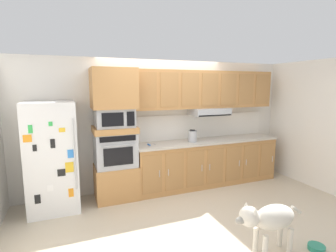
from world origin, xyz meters
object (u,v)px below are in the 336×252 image
microwave (114,118)px  dog (269,219)px  screwdriver (149,145)px  electric_kettle (192,136)px  built_in_oven (115,149)px  dog_food_bowl (316,247)px  refrigerator (52,157)px

microwave → dog: bearing=-58.7°
screwdriver → electric_kettle: electric_kettle is taller
built_in_oven → dog: size_ratio=0.71×
dog → dog_food_bowl: dog is taller
refrigerator → built_in_oven: 1.02m
microwave → dog: (1.38, -2.27, -1.00)m
microwave → electric_kettle: microwave is taller
screwdriver → electric_kettle: 0.88m
electric_kettle → dog_food_bowl: 2.63m
refrigerator → dog: refrigerator is taller
built_in_oven → electric_kettle: 1.50m
built_in_oven → screwdriver: (0.62, -0.03, 0.03)m
built_in_oven → microwave: bearing=-0.8°
electric_kettle → refrigerator: bearing=-179.5°
refrigerator → dog_food_bowl: (3.03, -2.36, -0.85)m
screwdriver → built_in_oven: bearing=177.0°
refrigerator → screwdriver: size_ratio=12.82×
electric_kettle → screwdriver: bearing=179.0°
built_in_oven → microwave: (0.00, -0.00, 0.56)m
refrigerator → dog: bearing=-42.6°
electric_kettle → dog: size_ratio=0.25×
refrigerator → microwave: (1.02, 0.07, 0.58)m
built_in_oven → screwdriver: 0.62m
built_in_oven → electric_kettle: built_in_oven is taller
electric_kettle → dog: electric_kettle is taller
built_in_oven → electric_kettle: (1.49, -0.05, 0.13)m
dog_food_bowl → refrigerator: bearing=142.0°
microwave → dog: microwave is taller
microwave → dog_food_bowl: (2.01, -2.43, -1.43)m
dog_food_bowl → built_in_oven: bearing=129.6°
refrigerator → electric_kettle: bearing=0.5°
refrigerator → dog_food_bowl: refrigerator is taller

